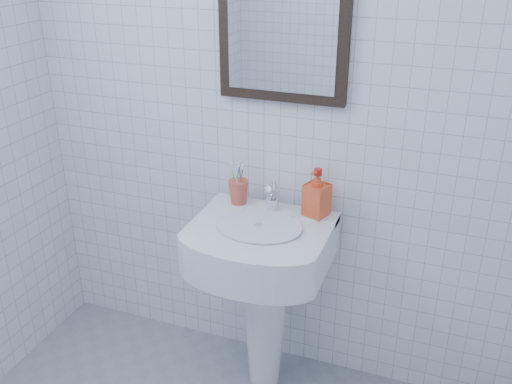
% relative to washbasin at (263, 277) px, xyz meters
% --- Properties ---
extents(wall_back, '(2.20, 0.02, 2.50)m').
position_rel_washbasin_xyz_m(wall_back, '(-0.01, 0.22, 0.70)').
color(wall_back, silver).
rests_on(wall_back, ground).
extents(washbasin, '(0.53, 0.39, 0.82)m').
position_rel_washbasin_xyz_m(washbasin, '(0.00, 0.00, 0.00)').
color(washbasin, white).
rests_on(washbasin, ground).
extents(faucet, '(0.05, 0.11, 0.13)m').
position_rel_washbasin_xyz_m(faucet, '(-0.00, 0.10, 0.31)').
color(faucet, silver).
rests_on(faucet, washbasin).
extents(toothbrush_cup, '(0.11, 0.11, 0.10)m').
position_rel_washbasin_xyz_m(toothbrush_cup, '(-0.15, 0.11, 0.31)').
color(toothbrush_cup, '#CC5039').
rests_on(toothbrush_cup, washbasin).
extents(soap_dispenser, '(0.11, 0.11, 0.19)m').
position_rel_washbasin_xyz_m(soap_dispenser, '(0.18, 0.12, 0.36)').
color(soap_dispenser, red).
rests_on(soap_dispenser, washbasin).
extents(wall_mirror, '(0.50, 0.04, 0.62)m').
position_rel_washbasin_xyz_m(wall_mirror, '(-0.00, 0.20, 1.00)').
color(wall_mirror, black).
rests_on(wall_mirror, wall_back).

